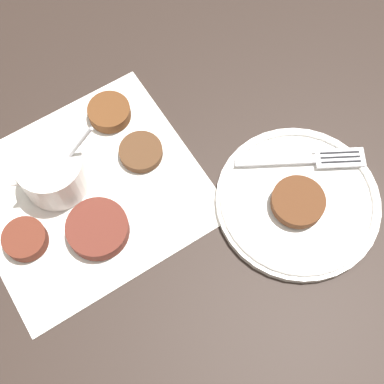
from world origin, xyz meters
TOP-DOWN VIEW (x-y plane):
  - ground_plane at (0.00, 0.00)m, footprint 4.00×4.00m
  - napkin at (-0.03, 0.01)m, footprint 0.31×0.29m
  - sauce_bowl at (0.00, -0.03)m, footprint 0.13×0.09m
  - fritter_0 at (-0.12, -0.00)m, footprint 0.06×0.06m
  - fritter_1 at (-0.01, 0.07)m, footprint 0.08×0.08m
  - fritter_2 at (0.08, 0.03)m, footprint 0.06×0.06m
  - fritter_3 at (-0.11, -0.08)m, footprint 0.06×0.06m
  - serving_plate at (-0.26, 0.18)m, footprint 0.23×0.23m
  - fritter_on_plate at (-0.26, 0.19)m, footprint 0.07×0.07m
  - fork at (-0.32, 0.15)m, footprint 0.17×0.11m

SIDE VIEW (x-z plane):
  - ground_plane at x=0.00m, z-range 0.00..0.00m
  - napkin at x=-0.03m, z-range 0.00..0.00m
  - serving_plate at x=-0.26m, z-range 0.00..0.02m
  - fritter_0 at x=-0.12m, z-range 0.00..0.02m
  - fritter_3 at x=-0.11m, z-range 0.00..0.02m
  - fritter_2 at x=0.08m, z-range 0.00..0.02m
  - fritter_1 at x=-0.01m, z-range 0.00..0.03m
  - fork at x=-0.32m, z-range 0.02..0.02m
  - fritter_on_plate at x=-0.26m, z-range 0.02..0.03m
  - sauce_bowl at x=0.00m, z-range -0.02..0.09m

